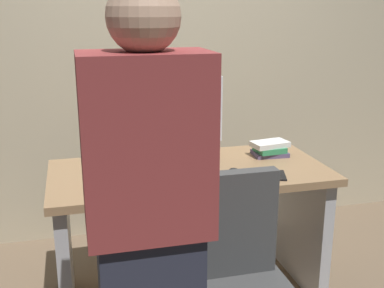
# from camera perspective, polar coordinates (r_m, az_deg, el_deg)

# --- Properties ---
(wall_back) EXTENTS (6.40, 0.10, 3.00)m
(wall_back) POSITION_cam_1_polar(r_m,az_deg,el_deg) (3.28, -4.42, 15.00)
(wall_back) COLOR tan
(wall_back) RESTS_ON ground
(desk) EXTENTS (1.44, 0.69, 0.74)m
(desk) POSITION_cam_1_polar(r_m,az_deg,el_deg) (2.59, -0.28, -7.78)
(desk) COLOR #93704C
(desk) RESTS_ON ground
(person_at_desk) EXTENTS (0.40, 0.24, 1.64)m
(person_at_desk) POSITION_cam_1_polar(r_m,az_deg,el_deg) (1.60, -5.13, -10.62)
(person_at_desk) COLOR #262838
(person_at_desk) RESTS_ON ground
(monitor) EXTENTS (0.54, 0.16, 0.46)m
(monitor) POSITION_cam_1_polar(r_m,az_deg,el_deg) (2.61, -2.24, 3.63)
(monitor) COLOR silver
(monitor) RESTS_ON desk
(keyboard) EXTENTS (0.44, 0.15, 0.02)m
(keyboard) POSITION_cam_1_polar(r_m,az_deg,el_deg) (2.35, -1.67, -4.03)
(keyboard) COLOR #262626
(keyboard) RESTS_ON desk
(mouse) EXTENTS (0.06, 0.10, 0.03)m
(mouse) POSITION_cam_1_polar(r_m,az_deg,el_deg) (2.41, 5.15, -3.37)
(mouse) COLOR black
(mouse) RESTS_ON desk
(cup_near_keyboard) EXTENTS (0.08, 0.08, 0.09)m
(cup_near_keyboard) POSITION_cam_1_polar(r_m,az_deg,el_deg) (2.25, -10.76, -4.23)
(cup_near_keyboard) COLOR #D84C3F
(cup_near_keyboard) RESTS_ON desk
(book_stack) EXTENTS (0.22, 0.16, 0.09)m
(book_stack) POSITION_cam_1_polar(r_m,az_deg,el_deg) (2.75, 9.27, -0.55)
(book_stack) COLOR #594C72
(book_stack) RESTS_ON desk
(cell_phone) EXTENTS (0.11, 0.16, 0.01)m
(cell_phone) POSITION_cam_1_polar(r_m,az_deg,el_deg) (2.44, 10.26, -3.70)
(cell_phone) COLOR black
(cell_phone) RESTS_ON desk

